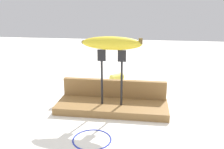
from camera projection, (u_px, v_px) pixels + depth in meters
ground_plane at (112, 110)px, 0.83m from camera, size 3.00×3.00×0.00m
wooden_board at (112, 107)px, 0.83m from camera, size 0.37×0.13×0.02m
board_backstop at (114, 88)px, 0.87m from camera, size 0.36×0.02×0.06m
fork_stand_center at (112, 73)px, 0.78m from camera, size 0.09×0.01×0.18m
banana_raised_center at (112, 43)px, 0.76m from camera, size 0.19×0.05×0.04m
fork_fallen_near at (139, 87)px, 1.04m from camera, size 0.05×0.16×0.01m
banana_chunk_near at (117, 77)px, 1.12m from camera, size 0.07×0.07×0.03m
wire_coil at (92, 139)px, 0.65m from camera, size 0.10×0.10×0.00m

